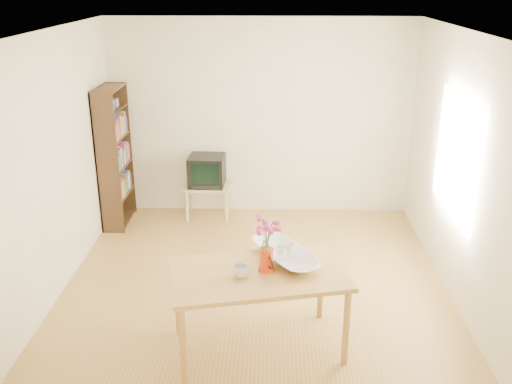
{
  "coord_description": "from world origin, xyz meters",
  "views": [
    {
      "loc": [
        0.17,
        -5.14,
        3.07
      ],
      "look_at": [
        0.0,
        0.3,
        1.0
      ],
      "focal_mm": 40.0,
      "sensor_mm": 36.0,
      "label": 1
    }
  ],
  "objects_px": {
    "pitcher": "(266,261)",
    "mug": "(241,271)",
    "table": "(258,280)",
    "bowl": "(285,233)",
    "television": "(207,170)"
  },
  "relations": [
    {
      "from": "pitcher",
      "to": "television",
      "type": "xyz_separation_m",
      "value": [
        -0.82,
        2.88,
        -0.18
      ]
    },
    {
      "from": "pitcher",
      "to": "mug",
      "type": "bearing_deg",
      "value": -175.66
    },
    {
      "from": "table",
      "to": "bowl",
      "type": "distance_m",
      "value": 0.47
    },
    {
      "from": "table",
      "to": "bowl",
      "type": "relative_size",
      "value": 3.01
    },
    {
      "from": "table",
      "to": "mug",
      "type": "distance_m",
      "value": 0.21
    },
    {
      "from": "bowl",
      "to": "television",
      "type": "bearing_deg",
      "value": 110.21
    },
    {
      "from": "pitcher",
      "to": "table",
      "type": "bearing_deg",
      "value": 179.06
    },
    {
      "from": "table",
      "to": "bowl",
      "type": "bearing_deg",
      "value": 35.22
    },
    {
      "from": "bowl",
      "to": "television",
      "type": "height_order",
      "value": "bowl"
    },
    {
      "from": "mug",
      "to": "pitcher",
      "type": "bearing_deg",
      "value": -176.49
    },
    {
      "from": "table",
      "to": "pitcher",
      "type": "bearing_deg",
      "value": 11.39
    },
    {
      "from": "pitcher",
      "to": "bowl",
      "type": "height_order",
      "value": "bowl"
    },
    {
      "from": "table",
      "to": "pitcher",
      "type": "xyz_separation_m",
      "value": [
        0.07,
        0.03,
        0.17
      ]
    },
    {
      "from": "television",
      "to": "pitcher",
      "type": "bearing_deg",
      "value": -71.15
    },
    {
      "from": "mug",
      "to": "television",
      "type": "relative_size",
      "value": 0.27
    }
  ]
}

